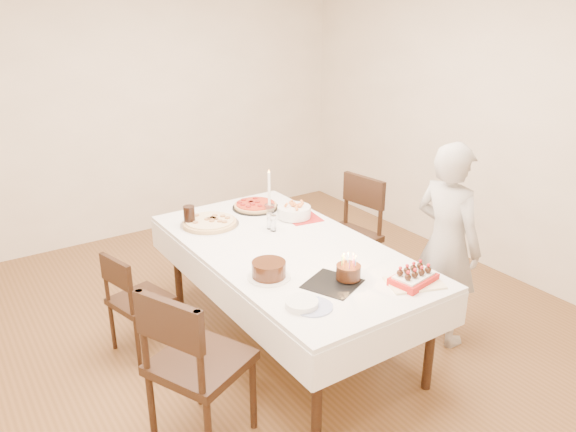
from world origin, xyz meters
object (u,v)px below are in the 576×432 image
dining_table (288,295)px  chair_left_dessert (201,362)px  pizza_pepperoni (255,206)px  birthday_cake (349,267)px  chair_left_savory (141,300)px  pasta_bowl (294,212)px  chair_right_savory (345,238)px  layer_cake (269,270)px  strawberry_box (413,278)px  person (447,245)px  cola_glass (189,216)px  pizza_white (210,223)px  taper_candle (269,191)px

dining_table → chair_left_dessert: chair_left_dessert is taller
pizza_pepperoni → birthday_cake: size_ratio=2.50×
chair_left_savory → pasta_bowl: 1.32m
dining_table → chair_left_dessert: bearing=-150.2°
chair_right_savory → pasta_bowl: bearing=161.3°
dining_table → layer_cake: 0.63m
layer_cake → strawberry_box: size_ratio=0.96×
person → strawberry_box: (-0.63, -0.29, 0.05)m
dining_table → cola_glass: cola_glass is taller
chair_left_dessert → strawberry_box: (1.26, -0.32, 0.29)m
layer_cake → pizza_white: bearing=85.4°
pizza_white → pizza_pepperoni: size_ratio=1.18×
chair_right_savory → taper_candle: 0.76m
dining_table → strawberry_box: size_ratio=7.68×
dining_table → person: (0.96, -0.56, 0.36)m
chair_left_dessert → person: person is taller
person → strawberry_box: bearing=112.3°
pasta_bowl → pizza_white: bearing=160.1°
chair_right_savory → person: person is taller
chair_right_savory → strawberry_box: (-0.46, -1.20, 0.29)m
dining_table → pizza_pepperoni: (0.20, 0.78, 0.40)m
chair_left_dessert → cola_glass: 1.40m
chair_left_dessert → pasta_bowl: size_ratio=3.86×
pizza_pepperoni → taper_candle: size_ratio=1.04×
pizza_pepperoni → person: bearing=-60.5°
taper_candle → layer_cake: (-0.59, -0.94, -0.13)m
chair_right_savory → layer_cake: 1.36m
strawberry_box → pizza_white: bearing=111.9°
person → birthday_cake: bearing=90.0°
chair_left_savory → layer_cake: layer_cake is taller
person → pasta_bowl: person is taller
person → pizza_pepperoni: person is taller
pasta_bowl → strawberry_box: bearing=-90.5°
pizza_white → strawberry_box: strawberry_box is taller
chair_left_dessert → pasta_bowl: (1.27, 0.96, 0.30)m
pizza_white → cola_glass: (-0.13, 0.07, 0.06)m
pizza_pepperoni → birthday_cake: birthday_cake is taller
pasta_bowl → dining_table: bearing=-128.7°
pasta_bowl → cola_glass: (-0.75, 0.29, 0.03)m
taper_candle → layer_cake: size_ratio=1.35×
cola_glass → strawberry_box: (0.74, -1.57, -0.04)m
person → cola_glass: bearing=44.2°
pizza_pepperoni → taper_candle: bearing=-74.6°
dining_table → birthday_cake: size_ratio=14.25×
person → cola_glass: person is taller
pizza_pepperoni → cola_glass: (-0.61, -0.06, 0.06)m
cola_glass → birthday_cake: size_ratio=1.06×
chair_left_savory → layer_cake: bearing=109.9°
chair_left_savory → pizza_pepperoni: (1.11, 0.28, 0.39)m
cola_glass → strawberry_box: size_ratio=0.57×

